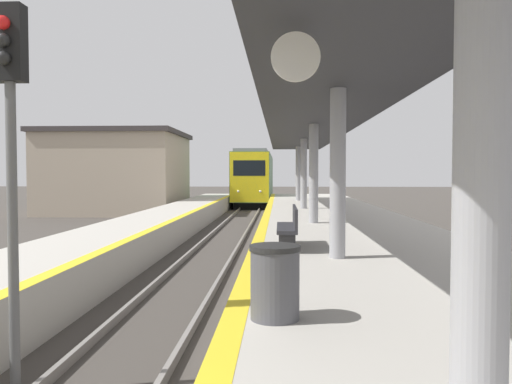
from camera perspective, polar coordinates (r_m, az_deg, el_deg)
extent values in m
cube|color=black|center=(44.10, -0.10, -0.97)|extent=(2.44, 15.24, 0.55)
cube|color=#477247|center=(44.03, -0.10, 1.79)|extent=(2.88, 16.93, 3.70)
cube|color=yellow|center=(35.66, -0.77, 1.71)|extent=(2.82, 0.16, 3.62)
cube|color=black|center=(35.60, -0.78, 2.75)|extent=(2.30, 0.06, 1.11)
cube|color=slate|center=(44.07, -0.10, 4.35)|extent=(2.44, 16.08, 0.24)
sphere|color=white|center=(35.68, -2.04, 0.08)|extent=(0.18, 0.18, 0.18)
sphere|color=white|center=(35.58, 0.49, 0.07)|extent=(0.18, 0.18, 0.18)
cylinder|color=#595959|center=(6.61, -26.03, -4.95)|extent=(0.12, 0.12, 3.73)
cube|color=black|center=(6.74, -26.36, 14.99)|extent=(0.36, 0.20, 0.90)
sphere|color=red|center=(6.68, -26.97, 16.89)|extent=(0.16, 0.16, 0.16)
sphere|color=black|center=(6.63, -26.94, 15.20)|extent=(0.16, 0.16, 0.16)
sphere|color=black|center=(6.58, -26.90, 13.49)|extent=(0.16, 0.16, 0.16)
cylinder|color=#99999E|center=(3.09, 24.39, 1.88)|extent=(0.31, 0.31, 3.33)
cylinder|color=#99999E|center=(9.93, 9.32, 2.08)|extent=(0.31, 0.31, 3.33)
cylinder|color=#99999E|center=(16.90, 6.60, 2.10)|extent=(0.31, 0.31, 3.33)
cylinder|color=#99999E|center=(23.88, 5.47, 2.11)|extent=(0.31, 0.31, 3.33)
cylinder|color=#99999E|center=(30.87, 4.85, 2.11)|extent=(0.31, 0.31, 3.33)
cube|color=#2D2D33|center=(16.99, 6.63, 8.06)|extent=(3.21, 34.97, 0.20)
cylinder|color=white|center=(5.82, 4.55, 15.14)|extent=(0.56, 0.04, 0.56)
cylinder|color=#4C4C51|center=(5.80, 2.18, -10.55)|extent=(0.56, 0.56, 0.79)
cylinder|color=#262626|center=(5.72, 2.19, -6.40)|extent=(0.59, 0.59, 0.06)
cube|color=#28282D|center=(11.30, 3.52, -4.12)|extent=(0.44, 1.97, 0.08)
cube|color=#28282D|center=(11.28, 4.49, -2.81)|extent=(0.06, 1.97, 0.44)
cube|color=#262628|center=(10.55, 3.57, -5.88)|extent=(0.35, 0.08, 0.40)
cube|color=#262628|center=(12.11, 3.46, -4.84)|extent=(0.35, 0.08, 0.40)
cube|color=tan|center=(35.16, -15.60, 1.95)|extent=(8.49, 7.94, 5.19)
cube|color=#383333|center=(35.26, -15.64, 6.41)|extent=(8.92, 8.33, 0.30)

